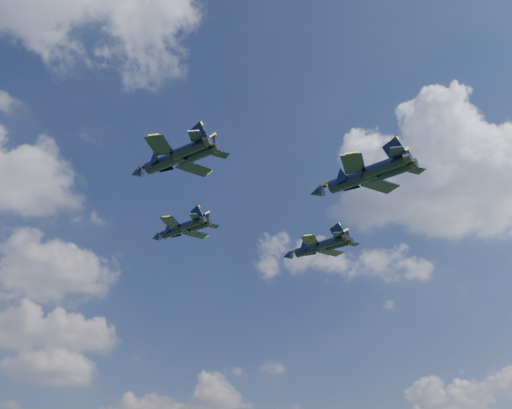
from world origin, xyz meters
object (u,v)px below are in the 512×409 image
(jet_lead, at_px, (174,231))
(jet_right, at_px, (309,249))
(jet_slot, at_px, (350,180))
(jet_left, at_px, (164,162))

(jet_lead, bearing_deg, jet_right, -39.58)
(jet_lead, xyz_separation_m, jet_slot, (15.46, -29.10, -0.14))
(jet_right, height_order, jet_slot, jet_slot)
(jet_lead, xyz_separation_m, jet_left, (-9.14, -18.65, 1.20))
(jet_lead, height_order, jet_slot, jet_slot)
(jet_lead, relative_size, jet_left, 0.86)
(jet_right, xyz_separation_m, jet_slot, (-8.11, -22.63, 0.83))
(jet_lead, xyz_separation_m, jet_right, (23.57, -6.48, -0.97))
(jet_lead, height_order, jet_left, jet_left)
(jet_right, bearing_deg, jet_lead, 141.90)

